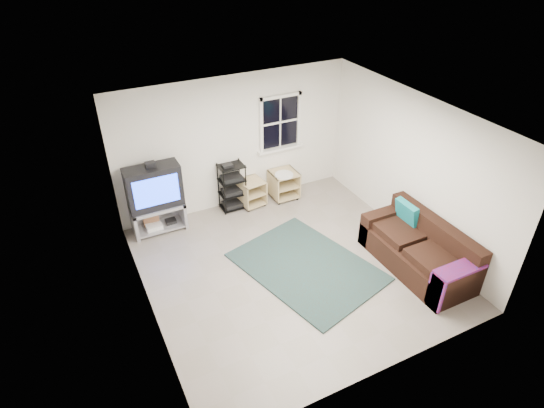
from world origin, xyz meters
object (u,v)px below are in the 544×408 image
av_rack (232,189)px  side_table_left (251,191)px  sofa (419,251)px  side_table_right (283,182)px  tv_unit (155,194)px

av_rack → side_table_left: bearing=-2.2°
av_rack → side_table_left: 0.40m
sofa → side_table_right: bearing=108.0°
side_table_right → av_rack: bearing=177.0°
tv_unit → av_rack: bearing=2.4°
tv_unit → sofa: 4.62m
av_rack → side_table_left: (0.38, -0.01, -0.14)m
av_rack → sofa: size_ratio=0.49×
side_table_left → sofa: sofa is taller
av_rack → side_table_right: size_ratio=1.62×
tv_unit → av_rack: (1.49, 0.06, -0.34)m
av_rack → sofa: (2.05, -3.00, -0.11)m
av_rack → sofa: 3.64m
side_table_left → side_table_right: bearing=-3.3°
av_rack → side_table_left: size_ratio=1.81×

